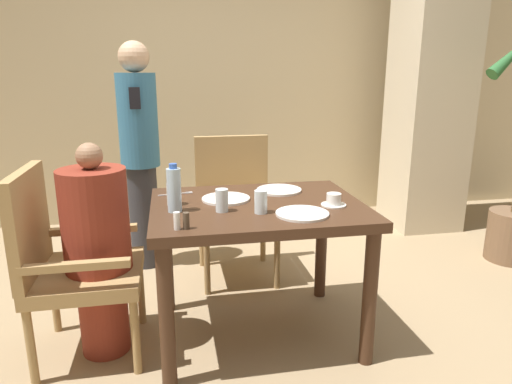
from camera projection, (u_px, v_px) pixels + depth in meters
ground_plane at (257, 332)px, 2.52m from camera, size 16.00×16.00×0.00m
wall_back at (213, 71)px, 4.24m from camera, size 8.00×0.06×2.80m
pillar_stone at (431, 77)px, 3.98m from camera, size 0.57×0.57×2.70m
dining_table at (258, 224)px, 2.36m from camera, size 1.08×0.83×0.74m
chair_left_side at (67, 259)px, 2.22m from camera, size 0.52×0.52×0.96m
diner_in_left_chair at (98, 249)px, 2.23m from camera, size 0.32×0.32×1.08m
chair_far_side at (235, 202)px, 3.17m from camera, size 0.52×0.52×0.96m
standing_host at (140, 151)px, 3.20m from camera, size 0.27×0.31×1.60m
plate_main_left at (226, 199)px, 2.40m from camera, size 0.25×0.25×0.01m
plate_main_right at (279, 190)px, 2.57m from camera, size 0.25×0.25×0.01m
plate_dessert_center at (302, 214)px, 2.15m from camera, size 0.25×0.25×0.01m
teacup_with_saucer at (334, 201)px, 2.29m from camera, size 0.13×0.13×0.06m
water_bottle at (174, 189)px, 2.17m from camera, size 0.07×0.07×0.23m
glass_tall_near at (222, 200)px, 2.18m from camera, size 0.06×0.06×0.11m
glass_tall_mid at (261, 202)px, 2.16m from camera, size 0.06×0.06×0.11m
glass_tall_far at (173, 194)px, 2.29m from camera, size 0.06×0.06×0.11m
salt_shaker at (177, 221)px, 1.94m from camera, size 0.03×0.03×0.08m
pepper_shaker at (186, 221)px, 1.94m from camera, size 0.03×0.03×0.07m
fork_beside_plate at (179, 194)px, 2.51m from camera, size 0.19×0.05×0.00m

